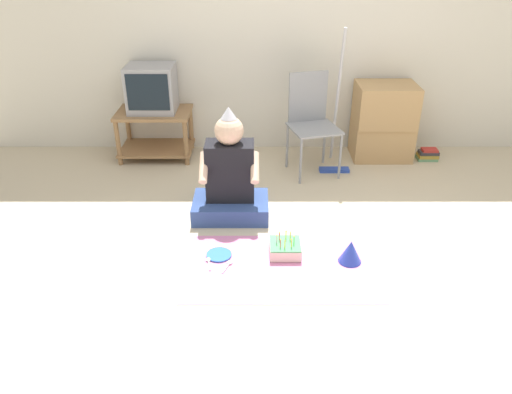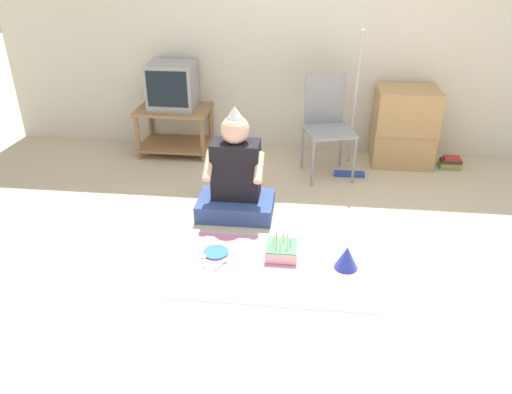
% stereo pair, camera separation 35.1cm
% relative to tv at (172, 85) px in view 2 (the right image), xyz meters
% --- Properties ---
extents(ground_plane, '(16.00, 16.00, 0.00)m').
position_rel_tv_xyz_m(ground_plane, '(1.42, -1.77, -0.69)').
color(ground_plane, beige).
extents(wall_back, '(6.40, 0.06, 2.55)m').
position_rel_tv_xyz_m(wall_back, '(1.42, 0.26, 0.59)').
color(wall_back, beige).
rests_on(wall_back, ground_plane).
extents(tv_stand, '(0.71, 0.49, 0.47)m').
position_rel_tv_xyz_m(tv_stand, '(-0.00, -0.02, -0.41)').
color(tv_stand, '#997047').
rests_on(tv_stand, ground_plane).
extents(tv, '(0.45, 0.39, 0.44)m').
position_rel_tv_xyz_m(tv, '(0.00, 0.00, 0.00)').
color(tv, '#99999E').
rests_on(tv, tv_stand).
extents(folding_chair, '(0.51, 0.51, 0.90)m').
position_rel_tv_xyz_m(folding_chair, '(1.50, -0.33, -0.17)').
color(folding_chair, gray).
rests_on(folding_chair, ground_plane).
extents(cardboard_box_stack, '(0.57, 0.44, 0.73)m').
position_rel_tv_xyz_m(cardboard_box_stack, '(2.24, -0.03, -0.32)').
color(cardboard_box_stack, tan).
rests_on(cardboard_box_stack, ground_plane).
extents(dust_mop, '(0.28, 0.32, 1.31)m').
position_rel_tv_xyz_m(dust_mop, '(1.73, -0.31, -0.30)').
color(dust_mop, '#2D4CB2').
rests_on(dust_mop, ground_plane).
extents(book_pile, '(0.20, 0.14, 0.11)m').
position_rel_tv_xyz_m(book_pile, '(2.70, -0.11, -0.64)').
color(book_pile, '#60936B').
rests_on(book_pile, ground_plane).
extents(person_seated, '(0.59, 0.41, 0.88)m').
position_rel_tv_xyz_m(person_seated, '(0.79, -1.19, -0.39)').
color(person_seated, '#334C8C').
rests_on(person_seated, ground_plane).
extents(party_cloth, '(1.29, 0.78, 0.01)m').
position_rel_tv_xyz_m(party_cloth, '(1.16, -1.92, -0.69)').
color(party_cloth, pink).
rests_on(party_cloth, ground_plane).
extents(birthday_cake, '(0.22, 0.22, 0.15)m').
position_rel_tv_xyz_m(birthday_cake, '(1.20, -1.77, -0.64)').
color(birthday_cake, '#F4E0C6').
rests_on(birthday_cake, party_cloth).
extents(party_hat_blue, '(0.16, 0.16, 0.16)m').
position_rel_tv_xyz_m(party_hat_blue, '(1.64, -1.86, -0.60)').
color(party_hat_blue, blue).
rests_on(party_hat_blue, party_cloth).
extents(paper_plate, '(0.18, 0.18, 0.01)m').
position_rel_tv_xyz_m(paper_plate, '(0.74, -1.79, -0.68)').
color(paper_plate, blue).
rests_on(paper_plate, party_cloth).
extents(plastic_spoon_near, '(0.04, 0.14, 0.01)m').
position_rel_tv_xyz_m(plastic_spoon_near, '(0.67, -1.86, -0.68)').
color(plastic_spoon_near, white).
rests_on(plastic_spoon_near, party_cloth).
extents(plastic_spoon_far, '(0.07, 0.14, 0.01)m').
position_rel_tv_xyz_m(plastic_spoon_far, '(0.81, -1.90, -0.68)').
color(plastic_spoon_far, white).
rests_on(plastic_spoon_far, party_cloth).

